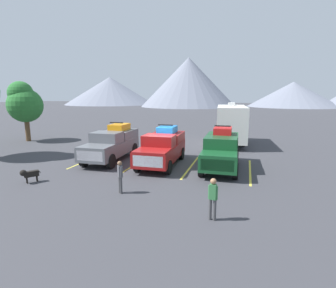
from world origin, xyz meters
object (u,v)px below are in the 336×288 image
object	(u,v)px
pickup_truck_a	(112,143)
person_b	(213,196)
pickup_truck_c	(221,150)
camper_trailer_a	(231,123)
dog	(28,174)
pickup_truck_b	(162,147)
person_a	(120,175)

from	to	relation	value
pickup_truck_a	person_b	xyz separation A→B (m)	(7.93, -7.23, -0.25)
pickup_truck_c	person_b	xyz separation A→B (m)	(0.38, -7.21, -0.25)
camper_trailer_a	dog	size ratio (longest dim) A/B	8.79
pickup_truck_a	dog	xyz separation A→B (m)	(-1.83, -5.76, -0.69)
person_b	pickup_truck_c	bearing A→B (deg)	93.05
person_b	pickup_truck_b	bearing A→B (deg)	120.57
pickup_truck_c	person_a	size ratio (longest dim) A/B	3.47
camper_trailer_a	dog	distance (m)	16.87
pickup_truck_c	dog	xyz separation A→B (m)	(-9.37, -5.74, -0.68)
pickup_truck_b	pickup_truck_c	world-z (taller)	pickup_truck_c
pickup_truck_b	person_b	size ratio (longest dim) A/B	3.45
camper_trailer_a	person_a	world-z (taller)	camper_trailer_a
camper_trailer_a	dog	xyz separation A→B (m)	(-9.48, -13.87, -1.50)
pickup_truck_c	person_a	xyz separation A→B (m)	(-4.10, -5.71, -0.28)
person_a	dog	world-z (taller)	person_a
pickup_truck_b	pickup_truck_c	distance (m)	3.80
pickup_truck_b	dog	xyz separation A→B (m)	(-5.57, -5.60, -0.66)
pickup_truck_b	person_a	distance (m)	5.58
pickup_truck_c	person_a	distance (m)	7.03
pickup_truck_c	dog	bearing A→B (deg)	-148.49
pickup_truck_a	person_a	world-z (taller)	pickup_truck_a
person_a	dog	bearing A→B (deg)	-179.62
pickup_truck_a	person_a	distance (m)	6.69
pickup_truck_a	pickup_truck_c	size ratio (longest dim) A/B	1.04
pickup_truck_c	person_a	world-z (taller)	pickup_truck_c
pickup_truck_b	dog	bearing A→B (deg)	-134.86
pickup_truck_b	camper_trailer_a	size ratio (longest dim) A/B	0.73
camper_trailer_a	person_b	world-z (taller)	camper_trailer_a
pickup_truck_c	person_b	world-z (taller)	pickup_truck_c
person_a	pickup_truck_c	bearing A→B (deg)	54.33
camper_trailer_a	pickup_truck_c	bearing A→B (deg)	-90.80
person_a	person_b	size ratio (longest dim) A/B	0.97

